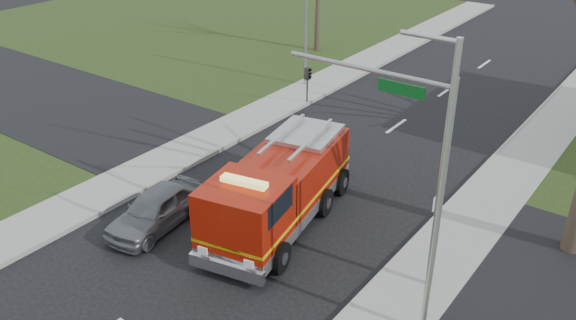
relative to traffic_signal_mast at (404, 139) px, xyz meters
The scene contains 8 objects.
ground 7.18m from the traffic_signal_mast, 163.94° to the right, with size 120.00×120.00×0.00m, color black.
sidewalk_right 4.97m from the traffic_signal_mast, 56.58° to the right, with size 2.40×80.00×0.15m, color gray.
sidewalk_left 12.41m from the traffic_signal_mast, behind, with size 2.40×80.00×0.15m, color gray.
traffic_signal_mast is the anchor object (origin of this frame).
streetlight_pole 2.78m from the traffic_signal_mast, 46.02° to the right, with size 1.48×0.16×8.40m.
utility_pole_far 17.38m from the traffic_signal_mast, 133.85° to the left, with size 0.14×0.14×7.00m, color gray.
fire_engine 5.69m from the traffic_signal_mast, behind, with size 4.02×7.80×3.00m.
parked_car_maroon 9.30m from the traffic_signal_mast, 162.67° to the right, with size 1.67×4.14×1.41m, color slate.
Camera 1 is at (11.81, -13.07, 11.98)m, focal length 38.00 mm.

